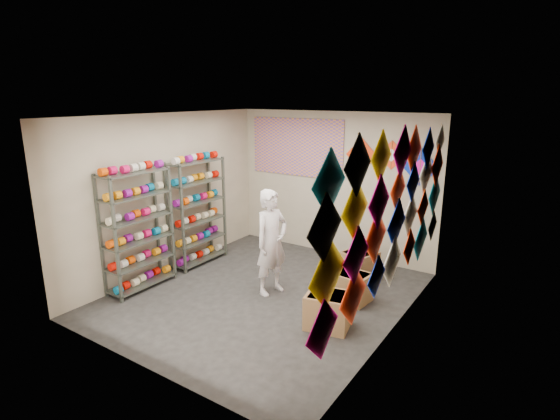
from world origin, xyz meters
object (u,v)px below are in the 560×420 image
Objects in this scene: shelf_rack_back at (197,212)px; shopkeeper at (272,242)px; carton_c at (359,265)px; carton_a at (328,310)px; shelf_rack_front at (138,230)px; carton_b at (351,287)px.

shelf_rack_back is 1.85m from shopkeeper.
shelf_rack_back is 2.99m from carton_c.
shelf_rack_front is at bearing 177.87° from carton_a.
carton_a is 1.08× the size of carton_c.
shelf_rack_front is at bearing 131.63° from shopkeeper.
carton_a is (3.04, -0.75, -0.72)m from shelf_rack_back.
shelf_rack_back is at bearing 153.77° from carton_a.
shelf_rack_front is 3.62× the size of carton_b.
shelf_rack_back is at bearing -144.56° from carton_c.
shopkeeper is (1.82, -0.29, -0.13)m from shelf_rack_back.
carton_b is at bearing 82.00° from carton_a.
shelf_rack_front is 3.17m from carton_a.
carton_a reaches higher than carton_c.
shelf_rack_front reaches higher than shopkeeper.
carton_c is at bearing 19.67° from shelf_rack_back.
carton_a reaches higher than carton_b.
carton_c reaches higher than carton_b.
shelf_rack_back is 1.16× the size of shopkeeper.
shopkeeper reaches higher than carton_c.
carton_b is at bearing -57.53° from shopkeeper.
carton_c is (-0.25, 0.85, 0.01)m from carton_b.
shopkeeper reaches higher than carton_b.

